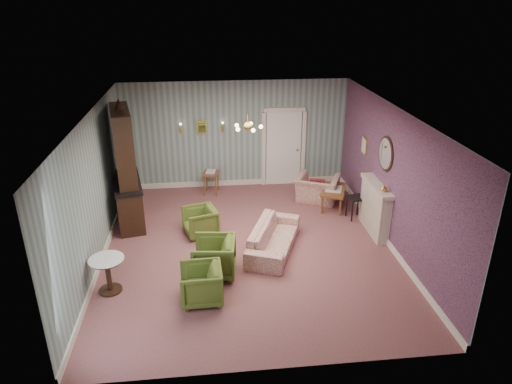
{
  "coord_description": "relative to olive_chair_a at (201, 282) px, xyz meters",
  "views": [
    {
      "loc": [
        -0.8,
        -8.59,
        5.02
      ],
      "look_at": [
        0.2,
        0.4,
        1.1
      ],
      "focal_mm": 32.7,
      "sensor_mm": 36.0,
      "label": 1
    }
  ],
  "objects": [
    {
      "name": "nesting_table",
      "position": [
        0.29,
        4.73,
        -0.04
      ],
      "size": [
        0.47,
        0.56,
        0.65
      ],
      "primitive_type": null,
      "rotation": [
        0.0,
        0.0,
        -0.17
      ],
      "color": "brown",
      "rests_on": "floor"
    },
    {
      "name": "pedestal_table",
      "position": [
        -1.65,
        0.46,
        -0.03
      ],
      "size": [
        0.63,
        0.63,
        0.68
      ],
      "primitive_type": null,
      "rotation": [
        0.0,
        0.0,
        0.01
      ],
      "color": "black",
      "rests_on": "floor"
    },
    {
      "name": "wall_front",
      "position": [
        1.0,
        -1.76,
        1.08
      ],
      "size": [
        6.0,
        0.0,
        6.0
      ],
      "primitive_type": "plane",
      "rotation": [
        -1.57,
        0.0,
        0.0
      ],
      "color": "slate",
      "rests_on": "ground"
    },
    {
      "name": "olive_chair_b",
      "position": [
        0.25,
        0.82,
        0.04
      ],
      "size": [
        0.82,
        0.86,
        0.81
      ],
      "primitive_type": "imported",
      "rotation": [
        0.0,
        0.0,
        -1.68
      ],
      "color": "#4D5F21",
      "rests_on": "floor"
    },
    {
      "name": "oval_mirror",
      "position": [
        3.96,
        2.14,
        1.48
      ],
      "size": [
        0.04,
        0.76,
        0.84
      ],
      "primitive_type": null,
      "color": "white",
      "rests_on": "wall_right"
    },
    {
      "name": "wingback_chair",
      "position": [
        2.99,
        3.92,
        0.09
      ],
      "size": [
        1.23,
        1.05,
        0.91
      ],
      "primitive_type": "imported",
      "rotation": [
        0.0,
        0.0,
        2.71
      ],
      "color": "#943B42",
      "rests_on": "floor"
    },
    {
      "name": "dresser",
      "position": [
        -1.65,
        3.27,
        1.06
      ],
      "size": [
        0.92,
        1.8,
        2.85
      ],
      "primitive_type": null,
      "rotation": [
        0.0,
        0.0,
        0.2
      ],
      "color": "black",
      "rests_on": "floor"
    },
    {
      "name": "coffee_table",
      "position": [
        3.29,
        3.49,
        -0.11
      ],
      "size": [
        0.87,
        1.12,
        0.51
      ],
      "primitive_type": null,
      "rotation": [
        0.0,
        0.0,
        -0.36
      ],
      "color": "brown",
      "rests_on": "floor"
    },
    {
      "name": "gilt_mirror_back",
      "position": [
        0.1,
        5.2,
        1.33
      ],
      "size": [
        0.28,
        0.06,
        0.36
      ],
      "primitive_type": null,
      "color": "gold",
      "rests_on": "wall_back"
    },
    {
      "name": "ceiling",
      "position": [
        1.0,
        1.74,
        2.53
      ],
      "size": [
        7.0,
        7.0,
        0.0
      ],
      "primitive_type": "plane",
      "rotation": [
        3.14,
        0.0,
        0.0
      ],
      "color": "white",
      "rests_on": "ground"
    },
    {
      "name": "olive_chair_c",
      "position": [
        -0.01,
        2.44,
        -0.02
      ],
      "size": [
        0.8,
        0.83,
        0.7
      ],
      "primitive_type": "imported",
      "rotation": [
        0.0,
        0.0,
        -1.29
      ],
      "color": "#4D5F21",
      "rests_on": "floor"
    },
    {
      "name": "door",
      "position": [
        2.3,
        5.2,
        0.71
      ],
      "size": [
        1.12,
        0.12,
        2.16
      ],
      "primitive_type": null,
      "color": "white",
      "rests_on": "floor"
    },
    {
      "name": "wall_left",
      "position": [
        -2.0,
        1.74,
        1.08
      ],
      "size": [
        0.0,
        7.0,
        7.0
      ],
      "primitive_type": "plane",
      "rotation": [
        1.57,
        0.0,
        1.57
      ],
      "color": "slate",
      "rests_on": "ground"
    },
    {
      "name": "fireplace",
      "position": [
        3.86,
        2.14,
        0.21
      ],
      "size": [
        0.3,
        1.4,
        1.16
      ],
      "primitive_type": null,
      "color": "beige",
      "rests_on": "floor"
    },
    {
      "name": "mantel_vase",
      "position": [
        3.84,
        1.74,
        0.87
      ],
      "size": [
        0.15,
        0.15,
        0.15
      ],
      "primitive_type": "imported",
      "color": "gold",
      "rests_on": "fireplace"
    },
    {
      "name": "wall_right_floral",
      "position": [
        3.99,
        1.74,
        1.08
      ],
      "size": [
        0.0,
        7.0,
        7.0
      ],
      "primitive_type": "plane",
      "rotation": [
        1.57,
        0.0,
        -1.57
      ],
      "color": "#A7536E",
      "rests_on": "ground"
    },
    {
      "name": "wall_back",
      "position": [
        1.0,
        5.24,
        1.08
      ],
      "size": [
        6.0,
        0.0,
        6.0
      ],
      "primitive_type": "plane",
      "rotation": [
        1.57,
        0.0,
        0.0
      ],
      "color": "slate",
      "rests_on": "ground"
    },
    {
      "name": "wall_right",
      "position": [
        4.0,
        1.74,
        1.08
      ],
      "size": [
        0.0,
        7.0,
        7.0
      ],
      "primitive_type": "plane",
      "rotation": [
        1.57,
        0.0,
        -1.57
      ],
      "color": "slate",
      "rests_on": "ground"
    },
    {
      "name": "sconce_right",
      "position": [
        0.65,
        5.18,
        1.33
      ],
      "size": [
        0.16,
        0.12,
        0.3
      ],
      "primitive_type": null,
      "color": "gold",
      "rests_on": "wall_back"
    },
    {
      "name": "side_table_black",
      "position": [
        3.65,
        2.83,
        -0.09
      ],
      "size": [
        0.43,
        0.43,
        0.56
      ],
      "primitive_type": null,
      "rotation": [
        0.0,
        0.0,
        0.17
      ],
      "color": "black",
      "rests_on": "floor"
    },
    {
      "name": "sconce_left",
      "position": [
        -0.45,
        5.18,
        1.33
      ],
      "size": [
        0.16,
        0.12,
        0.3
      ],
      "primitive_type": null,
      "color": "gold",
      "rests_on": "wall_back"
    },
    {
      "name": "sofa_chintz",
      "position": [
        1.51,
        1.59,
        0.02
      ],
      "size": [
        1.25,
        2.04,
        0.77
      ],
      "primitive_type": "imported",
      "rotation": [
        0.0,
        0.0,
        1.2
      ],
      "color": "#943B42",
      "rests_on": "floor"
    },
    {
      "name": "framed_print",
      "position": [
        3.97,
        3.49,
        1.23
      ],
      "size": [
        0.04,
        0.34,
        0.42
      ],
      "primitive_type": null,
      "color": "gold",
      "rests_on": "wall_right"
    },
    {
      "name": "floor",
      "position": [
        1.0,
        1.74,
        -0.37
      ],
      "size": [
        7.0,
        7.0,
        0.0
      ],
      "primitive_type": "plane",
      "color": "#834C4E",
      "rests_on": "ground"
    },
    {
      "name": "chandelier",
      "position": [
        1.0,
        1.74,
        2.26
      ],
      "size": [
        0.56,
        0.56,
        0.36
      ],
      "primitive_type": null,
      "color": "gold",
      "rests_on": "ceiling"
    },
    {
      "name": "olive_chair_a",
      "position": [
        0.0,
        0.0,
        0.0
      ],
      "size": [
        0.69,
        0.74,
        0.74
      ],
      "primitive_type": "imported",
      "rotation": [
        0.0,
        0.0,
        -1.54
      ],
      "color": "#4D5F21",
      "rests_on": "floor"
    },
    {
      "name": "burgundy_cushion",
      "position": [
        2.94,
        3.77,
        0.11
      ],
      "size": [
        0.41,
        0.28,
        0.39
      ],
      "primitive_type": "cube",
      "rotation": [
        0.17,
        0.0,
        -0.35
      ],
      "color": "maroon",
      "rests_on": "wingback_chair"
    }
  ]
}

